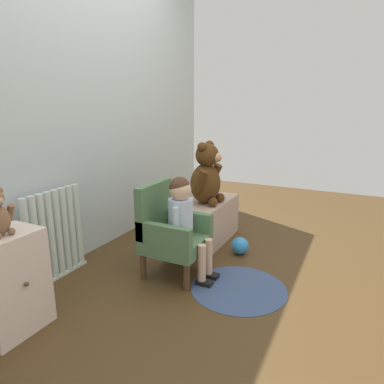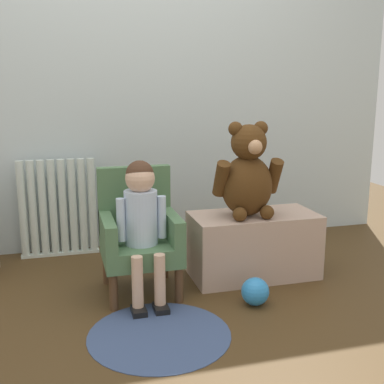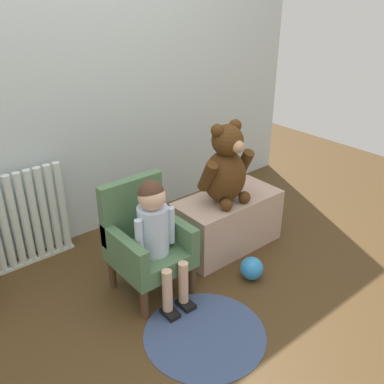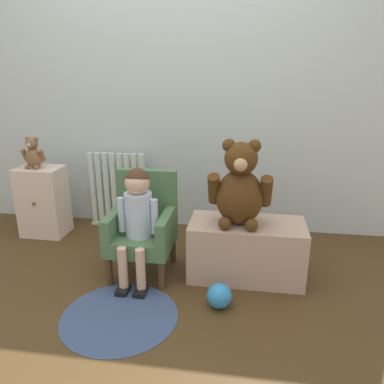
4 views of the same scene
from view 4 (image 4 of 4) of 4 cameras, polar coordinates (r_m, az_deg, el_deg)
name	(u,v)px [view 4 (image 4 of 4)]	position (r m, az deg, el deg)	size (l,w,h in m)	color
ground_plane	(137,308)	(2.23, -8.33, -17.13)	(6.00, 6.00, 0.00)	#463118
back_wall	(176,80)	(3.02, -2.41, 16.69)	(3.80, 0.05, 2.40)	silver
radiator	(118,191)	(3.19, -11.27, 0.21)	(0.50, 0.05, 0.63)	silver
small_dresser	(43,201)	(3.21, -21.71, -1.32)	(0.34, 0.28, 0.56)	beige
child_armchair	(143,225)	(2.46, -7.44, -5.04)	(0.40, 0.41, 0.66)	#4B6F49
child_figure	(137,210)	(2.30, -8.33, -2.67)	(0.25, 0.35, 0.72)	silver
low_bench	(246,250)	(2.44, 8.25, -8.68)	(0.72, 0.35, 0.37)	tan
large_teddy_bear	(240,188)	(2.26, 7.30, 0.60)	(0.38, 0.27, 0.53)	#4A2D12
small_teddy_bear	(33,154)	(3.11, -23.02, 5.31)	(0.18, 0.12, 0.24)	brown
floor_rug	(120,316)	(2.18, -10.98, -18.07)	(0.64, 0.64, 0.01)	#384A71
toy_ball	(219,296)	(2.19, 4.19, -15.49)	(0.14, 0.14, 0.14)	#2E88D1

